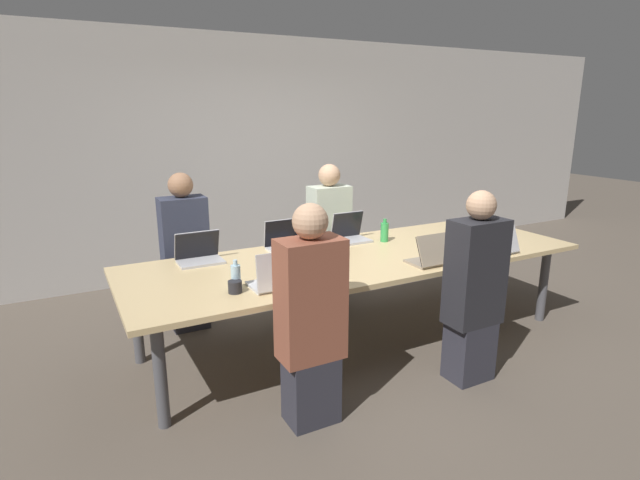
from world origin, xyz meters
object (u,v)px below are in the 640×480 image
(laptop_far_center, at_px, (350,232))
(person_far_left, at_px, (186,255))
(person_near_midright, at_px, (474,291))
(person_far_center, at_px, (329,237))
(laptop_far_midleft, at_px, (284,241))
(laptop_near_left, at_px, (278,277))
(cup_far_center, at_px, (332,241))
(person_near_left, at_px, (311,320))
(cup_near_left, at_px, (235,287))
(cup_far_midleft, at_px, (310,242))
(stapler, at_px, (321,266))
(bottle_near_left, at_px, (236,277))
(laptop_near_right, at_px, (499,246))
(cup_near_midright, at_px, (451,254))
(laptop_far_left, at_px, (199,253))
(bottle_far_center, at_px, (385,232))
(laptop_near_midright, at_px, (431,256))
(cup_near_right, at_px, (474,251))

(laptop_far_center, bearing_deg, person_far_left, 161.19)
(person_near_midright, relative_size, person_far_center, 0.99)
(laptop_far_midleft, bearing_deg, laptop_near_left, -116.61)
(laptop_far_center, height_order, cup_far_center, laptop_far_center)
(person_near_left, distance_m, laptop_far_center, 1.71)
(cup_near_left, xyz_separation_m, cup_far_midleft, (0.96, 0.77, 0.00))
(cup_far_center, distance_m, stapler, 0.69)
(person_near_left, bearing_deg, bottle_near_left, -63.20)
(person_near_midright, height_order, laptop_far_center, person_near_midright)
(laptop_near_right, relative_size, stapler, 2.13)
(cup_near_midright, distance_m, stapler, 1.10)
(laptop_far_left, relative_size, stapler, 2.33)
(bottle_far_center, bearing_deg, cup_far_center, 169.12)
(laptop_near_midright, height_order, person_far_center, person_far_center)
(laptop_near_left, height_order, cup_far_center, laptop_near_left)
(cup_near_midright, relative_size, cup_far_midleft, 1.04)
(cup_far_center, distance_m, laptop_near_right, 1.43)
(cup_near_right, distance_m, stapler, 1.33)
(cup_near_left, xyz_separation_m, bottle_far_center, (1.65, 0.62, 0.05))
(laptop_far_left, height_order, cup_far_midleft, laptop_far_left)
(person_near_midright, bearing_deg, person_near_left, -3.77)
(person_near_midright, height_order, person_far_center, person_far_center)
(person_far_left, distance_m, cup_far_center, 1.32)
(cup_far_center, bearing_deg, person_near_left, -124.53)
(laptop_near_left, xyz_separation_m, cup_near_right, (1.75, -0.06, -0.04))
(bottle_far_center, bearing_deg, person_far_center, 110.91)
(laptop_near_left, bearing_deg, laptop_near_right, 176.89)
(cup_near_right, bearing_deg, cup_near_left, 176.76)
(cup_far_midleft, height_order, cup_far_center, same)
(cup_far_midleft, bearing_deg, bottle_near_left, -142.57)
(person_far_center, distance_m, bottle_far_center, 0.69)
(laptop_near_midright, bearing_deg, bottle_far_center, -96.50)
(laptop_near_midright, relative_size, bottle_far_center, 1.45)
(laptop_near_right, bearing_deg, person_near_midright, 31.73)
(cup_near_left, bearing_deg, laptop_far_center, 30.26)
(person_near_left, height_order, bottle_far_center, person_near_left)
(person_far_center, bearing_deg, laptop_near_right, -58.78)
(person_near_midright, bearing_deg, stapler, -41.47)
(person_far_left, bearing_deg, laptop_near_midright, -41.80)
(cup_near_midright, height_order, laptop_near_right, laptop_near_right)
(cup_far_midleft, bearing_deg, stapler, -109.79)
(bottle_near_left, height_order, bottle_far_center, bottle_far_center)
(cup_near_left, height_order, stapler, cup_near_left)
(bottle_far_center, bearing_deg, person_near_midright, -93.06)
(cup_near_midright, relative_size, laptop_near_left, 0.26)
(person_far_center, relative_size, laptop_near_right, 4.41)
(bottle_near_left, bearing_deg, laptop_far_midleft, 47.54)
(laptop_far_midleft, height_order, bottle_far_center, laptop_far_midleft)
(cup_near_left, distance_m, cup_far_center, 1.36)
(bottle_near_left, bearing_deg, stapler, 8.50)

